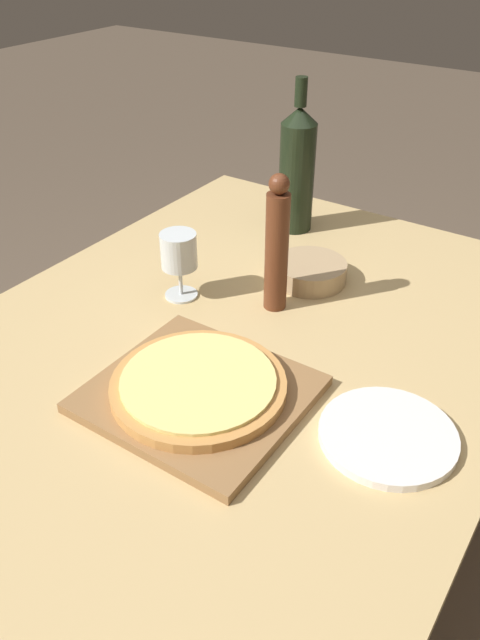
% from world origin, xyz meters
% --- Properties ---
extents(ground_plane, '(12.00, 12.00, 0.00)m').
position_xyz_m(ground_plane, '(0.00, 0.00, 0.00)').
color(ground_plane, brown).
extents(dining_table, '(0.99, 1.49, 0.76)m').
position_xyz_m(dining_table, '(0.00, 0.00, 0.67)').
color(dining_table, tan).
rests_on(dining_table, ground_plane).
extents(cutting_board, '(0.33, 0.31, 0.02)m').
position_xyz_m(cutting_board, '(0.04, -0.09, 0.77)').
color(cutting_board, olive).
rests_on(cutting_board, dining_table).
extents(pizza, '(0.29, 0.29, 0.02)m').
position_xyz_m(pizza, '(0.04, -0.09, 0.79)').
color(pizza, '#C68947').
rests_on(pizza, cutting_board).
extents(wine_bottle, '(0.08, 0.08, 0.36)m').
position_xyz_m(wine_bottle, '(-0.15, 0.56, 0.91)').
color(wine_bottle, black).
rests_on(wine_bottle, dining_table).
extents(pepper_mill, '(0.05, 0.05, 0.28)m').
position_xyz_m(pepper_mill, '(-0.00, 0.22, 0.89)').
color(pepper_mill, '#5B2D19').
rests_on(pepper_mill, dining_table).
extents(wine_glass, '(0.07, 0.07, 0.14)m').
position_xyz_m(wine_glass, '(-0.18, 0.15, 0.85)').
color(wine_glass, silver).
rests_on(wine_glass, dining_table).
extents(small_bowl, '(0.15, 0.15, 0.04)m').
position_xyz_m(small_bowl, '(0.01, 0.35, 0.78)').
color(small_bowl, tan).
rests_on(small_bowl, dining_table).
extents(dinner_plate, '(0.21, 0.21, 0.01)m').
position_xyz_m(dinner_plate, '(0.34, 0.00, 0.76)').
color(dinner_plate, white).
rests_on(dinner_plate, dining_table).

